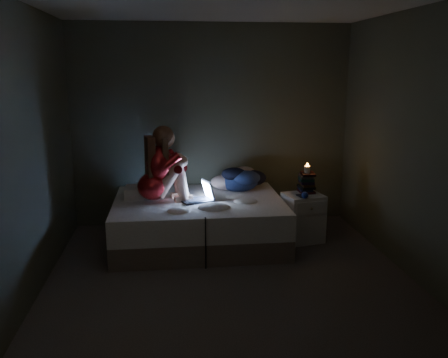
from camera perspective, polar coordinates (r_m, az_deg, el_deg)
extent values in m
cube|color=#34302E|center=(4.69, 0.84, -12.55)|extent=(3.60, 3.80, 0.02)
cube|color=#4A4F3C|center=(6.16, -1.46, 6.47)|extent=(3.60, 0.02, 2.60)
cube|color=#4A4F3C|center=(2.45, 6.80, -4.27)|extent=(3.60, 0.02, 2.60)
cube|color=#4A4F3C|center=(4.43, -23.04, 2.68)|extent=(0.02, 3.80, 2.60)
cube|color=#4A4F3C|center=(4.86, 22.60, 3.59)|extent=(0.02, 3.80, 2.60)
cube|color=white|center=(5.66, -9.68, -1.53)|extent=(0.44, 0.32, 0.13)
cube|color=silver|center=(5.73, 9.54, -4.64)|extent=(0.50, 0.46, 0.57)
cylinder|color=beige|center=(5.68, 10.08, 1.07)|extent=(0.07, 0.07, 0.08)
cube|color=black|center=(5.56, 9.17, -2.02)|extent=(0.07, 0.14, 0.01)
sphere|color=navy|center=(5.47, 9.44, -1.93)|extent=(0.08, 0.08, 0.08)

